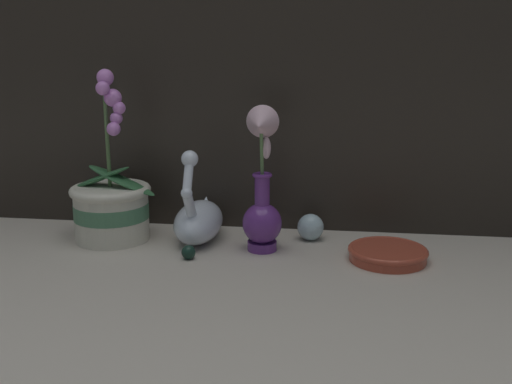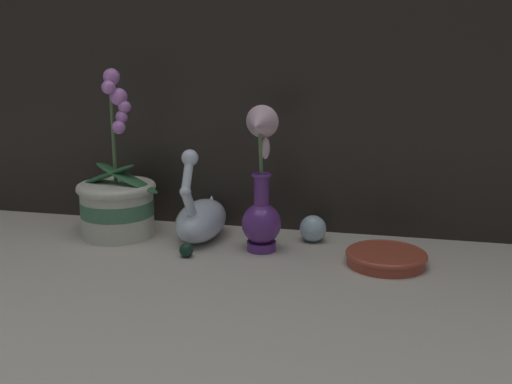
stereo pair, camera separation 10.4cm
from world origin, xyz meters
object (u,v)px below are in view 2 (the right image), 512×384
at_px(swan_figurine, 201,217).
at_px(blue_vase, 261,194).
at_px(orchid_potted_plant, 117,201).
at_px(glass_sphere, 313,229).
at_px(amber_dish, 386,257).

relative_size(swan_figurine, blue_vase, 0.71).
height_order(orchid_potted_plant, glass_sphere, orchid_potted_plant).
relative_size(orchid_potted_plant, glass_sphere, 6.34).
bearing_deg(blue_vase, glass_sphere, 42.37).
bearing_deg(glass_sphere, blue_vase, -137.63).
bearing_deg(glass_sphere, swan_figurine, -171.16).
distance_m(orchid_potted_plant, swan_figurine, 0.19).
distance_m(swan_figurine, amber_dish, 0.40).
xyz_separation_m(blue_vase, amber_dish, (0.25, -0.02, -0.10)).
height_order(glass_sphere, amber_dish, glass_sphere).
bearing_deg(swan_figurine, blue_vase, -19.41).
distance_m(orchid_potted_plant, amber_dish, 0.58).
xyz_separation_m(orchid_potted_plant, amber_dish, (0.58, -0.06, -0.06)).
distance_m(orchid_potted_plant, glass_sphere, 0.43).
height_order(swan_figurine, blue_vase, blue_vase).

